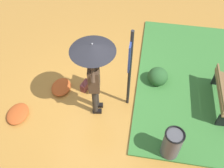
{
  "coord_description": "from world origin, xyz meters",
  "views": [
    {
      "loc": [
        -3.88,
        -1.1,
        5.47
      ],
      "look_at": [
        -0.08,
        -0.47,
        0.85
      ],
      "focal_mm": 42.36,
      "sensor_mm": 36.0,
      "label": 1
    }
  ],
  "objects": [
    {
      "name": "shrub_cluster",
      "position": [
        0.91,
        -1.56,
        0.22
      ],
      "size": [
        0.58,
        0.53,
        0.48
      ],
      "color": "#285628",
      "rests_on": "ground_plane"
    },
    {
      "name": "grass_verge",
      "position": [
        1.05,
        -3.03,
        0.03
      ],
      "size": [
        4.8,
        4.0,
        0.05
      ],
      "color": "#387533",
      "rests_on": "ground_plane"
    },
    {
      "name": "trash_bin",
      "position": [
        -1.14,
        -1.92,
        0.42
      ],
      "size": [
        0.42,
        0.42,
        0.83
      ],
      "color": "#4C4C51",
      "rests_on": "ground_plane"
    },
    {
      "name": "ground_plane",
      "position": [
        0.0,
        0.0,
        0.0
      ],
      "size": [
        18.0,
        18.0,
        0.0
      ],
      "primitive_type": "plane",
      "color": "#B27A33"
    },
    {
      "name": "park_bench",
      "position": [
        0.39,
        -3.11,
        0.4
      ],
      "size": [
        1.4,
        0.39,
        0.75
      ],
      "color": "black",
      "rests_on": "ground_plane"
    },
    {
      "name": "person_with_umbrella",
      "position": [
        -0.16,
        -0.09,
        1.55
      ],
      "size": [
        0.96,
        0.96,
        2.04
      ],
      "color": "#2D2823",
      "rests_on": "ground_plane"
    },
    {
      "name": "leaf_pile_near_person",
      "position": [
        -0.74,
        1.75,
        0.07
      ],
      "size": [
        0.64,
        0.51,
        0.14
      ],
      "color": "#B74C1E",
      "rests_on": "ground_plane"
    },
    {
      "name": "handbag",
      "position": [
        0.35,
        0.31,
        0.13
      ],
      "size": [
        0.33,
        0.23,
        0.37
      ],
      "color": "brown",
      "rests_on": "ground_plane"
    },
    {
      "name": "info_sign_post",
      "position": [
        0.08,
        -0.83,
        1.44
      ],
      "size": [
        0.44,
        0.07,
        2.3
      ],
      "color": "black",
      "rests_on": "ground_plane"
    },
    {
      "name": "leaf_pile_far_path",
      "position": [
        0.24,
        0.95,
        0.07
      ],
      "size": [
        0.62,
        0.49,
        0.14
      ],
      "color": "#B74C1E",
      "rests_on": "ground_plane"
    }
  ]
}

